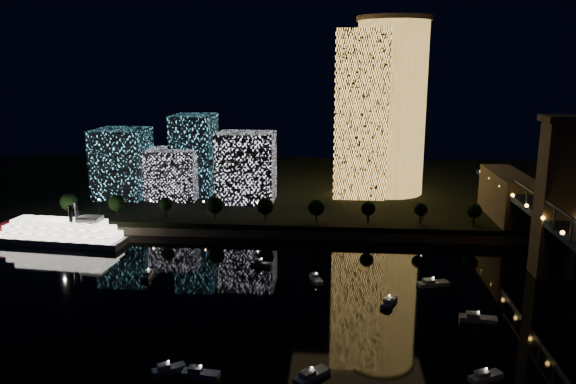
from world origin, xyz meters
name	(u,v)px	position (x,y,z in m)	size (l,w,h in m)	color
ground	(344,342)	(0.00, 0.00, 0.00)	(520.00, 520.00, 0.00)	black
far_bank	(341,188)	(0.00, 160.00, 2.50)	(420.00, 160.00, 5.00)	black
seawall	(342,235)	(0.00, 82.00, 1.50)	(420.00, 6.00, 3.00)	#6B5E4C
tower_cylindrical	(391,107)	(22.09, 141.89, 45.46)	(34.00, 34.00, 80.68)	gold
tower_rectangular	(360,114)	(7.85, 135.53, 42.38)	(23.50, 23.50, 74.76)	gold
midrise_blocks	(184,163)	(-72.12, 124.79, 20.53)	(81.57, 36.41, 36.91)	white
riverboat	(55,233)	(-105.90, 67.20, 4.04)	(53.12, 15.78, 15.77)	silver
motorboats	(334,315)	(-2.49, 12.94, 0.81)	(101.20, 72.22, 2.78)	silver
esplanade_trees	(241,206)	(-39.73, 88.00, 10.47)	(166.32, 6.93, 8.97)	black
street_lamps	(257,206)	(-34.00, 94.00, 9.02)	(132.70, 0.70, 5.65)	black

